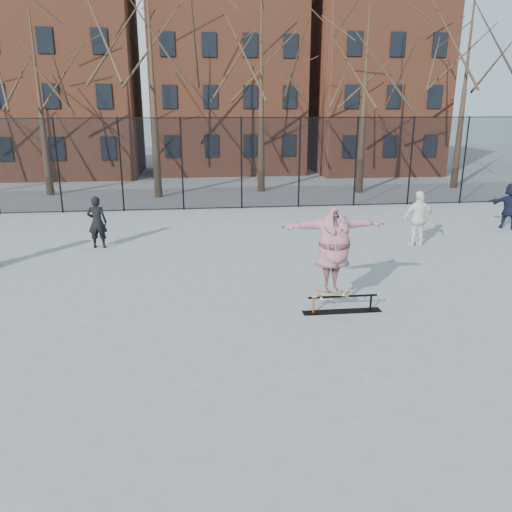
{
  "coord_description": "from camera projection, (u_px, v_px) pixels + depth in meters",
  "views": [
    {
      "loc": [
        -0.82,
        -9.11,
        4.41
      ],
      "look_at": [
        0.46,
        1.5,
        1.2
      ],
      "focal_mm": 35.0,
      "sensor_mm": 36.0,
      "label": 1
    }
  ],
  "objects": [
    {
      "name": "skate_rail",
      "position": [
        342.0,
        305.0,
        11.13
      ],
      "size": [
        1.78,
        0.27,
        0.39
      ],
      "color": "black",
      "rests_on": "ground"
    },
    {
      "name": "bystander_white",
      "position": [
        419.0,
        219.0,
        16.21
      ],
      "size": [
        1.07,
        0.46,
        1.82
      ],
      "primitive_type": "imported",
      "rotation": [
        0.0,
        0.0,
        3.13
      ],
      "color": "silver",
      "rests_on": "ground"
    },
    {
      "name": "skater",
      "position": [
        333.0,
        251.0,
        10.74
      ],
      "size": [
        2.33,
        0.76,
        1.87
      ],
      "primitive_type": "imported",
      "rotation": [
        0.0,
        0.0,
        0.06
      ],
      "color": "#4D3C96",
      "rests_on": "skateboard"
    },
    {
      "name": "skateboard",
      "position": [
        331.0,
        294.0,
        11.02
      ],
      "size": [
        0.78,
        0.19,
        0.09
      ],
      "primitive_type": null,
      "color": "olive",
      "rests_on": "skate_rail"
    },
    {
      "name": "tree_row",
      "position": [
        203.0,
        43.0,
        24.19
      ],
      "size": [
        33.66,
        7.46,
        10.67
      ],
      "color": "black",
      "rests_on": "ground"
    },
    {
      "name": "bystander_black",
      "position": [
        97.0,
        222.0,
        16.03
      ],
      "size": [
        0.65,
        0.45,
        1.69
      ],
      "primitive_type": "imported",
      "rotation": [
        0.0,
        0.0,
        3.07
      ],
      "color": "black",
      "rests_on": "ground"
    },
    {
      "name": "rowhouses",
      "position": [
        216.0,
        81.0,
        33.09
      ],
      "size": [
        29.0,
        7.0,
        13.0
      ],
      "color": "brown",
      "rests_on": "ground"
    },
    {
      "name": "bystander_navy",
      "position": [
        510.0,
        206.0,
        18.58
      ],
      "size": [
        1.49,
        1.5,
        1.73
      ],
      "primitive_type": "imported",
      "rotation": [
        0.0,
        0.0,
        2.35
      ],
      "color": "black",
      "rests_on": "ground"
    },
    {
      "name": "fence",
      "position": [
        214.0,
        163.0,
        21.79
      ],
      "size": [
        34.03,
        0.07,
        4.0
      ],
      "color": "black",
      "rests_on": "ground"
    },
    {
      "name": "ground",
      "position": [
        242.0,
        335.0,
        10.02
      ],
      "size": [
        100.0,
        100.0,
        0.0
      ],
      "primitive_type": "plane",
      "color": "slate"
    }
  ]
}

